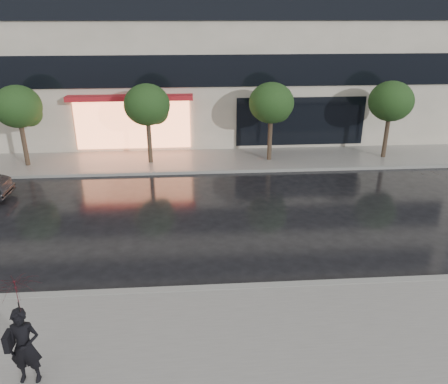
{
  "coord_description": "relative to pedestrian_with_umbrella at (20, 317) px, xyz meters",
  "views": [
    {
      "loc": [
        -0.86,
        -11.02,
        7.11
      ],
      "look_at": [
        0.15,
        2.72,
        1.4
      ],
      "focal_mm": 35.0,
      "sensor_mm": 36.0,
      "label": 1
    }
  ],
  "objects": [
    {
      "name": "sidewalk_far",
      "position": [
        4.27,
        14.19,
        -1.63
      ],
      "size": [
        60.0,
        3.5,
        0.12
      ],
      "primitive_type": "cube",
      "color": "slate",
      "rests_on": "ground"
    },
    {
      "name": "pedestrian_with_umbrella",
      "position": [
        0.0,
        0.0,
        0.0
      ],
      "size": [
        0.95,
        0.97,
        2.41
      ],
      "rotation": [
        0.0,
        0.0,
        0.01
      ],
      "color": "black",
      "rests_on": "sidewalk_near"
    },
    {
      "name": "tree_mid_east",
      "position": [
        7.33,
        13.97,
        1.23
      ],
      "size": [
        2.2,
        2.2,
        3.99
      ],
      "color": "#33261C",
      "rests_on": "ground"
    },
    {
      "name": "curb_far",
      "position": [
        4.27,
        12.44,
        -1.62
      ],
      "size": [
        60.0,
        0.25,
        0.14
      ],
      "primitive_type": "cube",
      "color": "gray",
      "rests_on": "ground"
    },
    {
      "name": "tree_far_east",
      "position": [
        13.33,
        13.97,
        1.23
      ],
      "size": [
        2.2,
        2.2,
        3.99
      ],
      "color": "#33261C",
      "rests_on": "ground"
    },
    {
      "name": "sidewalk_near",
      "position": [
        4.27,
        0.69,
        -1.63
      ],
      "size": [
        60.0,
        4.5,
        0.12
      ],
      "primitive_type": "cube",
      "color": "slate",
      "rests_on": "ground"
    },
    {
      "name": "tree_far_west",
      "position": [
        -4.67,
        13.97,
        1.23
      ],
      "size": [
        2.2,
        2.2,
        3.99
      ],
      "color": "#33261C",
      "rests_on": "ground"
    },
    {
      "name": "ground",
      "position": [
        4.27,
        3.94,
        -1.69
      ],
      "size": [
        120.0,
        120.0,
        0.0
      ],
      "primitive_type": "plane",
      "color": "black",
      "rests_on": "ground"
    },
    {
      "name": "tree_mid_west",
      "position": [
        1.33,
        13.97,
        1.23
      ],
      "size": [
        2.2,
        2.2,
        3.99
      ],
      "color": "#33261C",
      "rests_on": "ground"
    },
    {
      "name": "curb_near",
      "position": [
        4.27,
        2.94,
        -1.62
      ],
      "size": [
        60.0,
        0.25,
        0.14
      ],
      "primitive_type": "cube",
      "color": "gray",
      "rests_on": "ground"
    }
  ]
}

